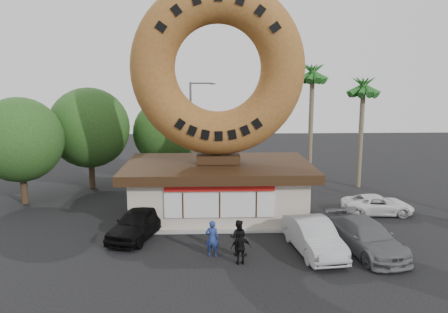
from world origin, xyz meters
name	(u,v)px	position (x,y,z in m)	size (l,w,h in m)	color
ground	(221,253)	(0.00, 0.00, 0.00)	(90.00, 90.00, 0.00)	black
donut_shop	(218,187)	(0.00, 5.98, 1.77)	(11.20, 7.20, 3.80)	#B9AC9E
giant_donut	(218,68)	(0.00, 6.00, 8.90)	(10.21, 10.21, 2.60)	#995D2C
tree_west	(89,128)	(-9.50, 13.00, 4.64)	(6.00, 6.00, 7.65)	#473321
tree_mid	(166,132)	(-4.00, 15.00, 4.02)	(5.20, 5.20, 6.63)	#473321
tree_far	(20,140)	(-13.00, 9.00, 4.33)	(5.60, 5.60, 7.14)	#473321
palm_near	(313,77)	(7.50, 14.00, 8.41)	(2.60, 2.60, 9.75)	#726651
palm_far	(363,89)	(11.00, 12.50, 7.48)	(2.60, 2.60, 8.75)	#726651
street_lamp	(193,125)	(-1.86, 16.00, 4.48)	(2.11, 0.20, 8.00)	#59595E
person_left	(212,238)	(-0.45, -0.30, 0.88)	(0.64, 0.42, 1.77)	navy
person_center	(238,238)	(0.80, -0.21, 0.88)	(0.85, 0.66, 1.75)	black
person_right	(241,248)	(0.84, -1.24, 0.79)	(0.93, 0.39, 1.59)	black
car_black	(138,223)	(-4.36, 2.38, 0.79)	(1.87, 4.65, 1.58)	black
car_silver	(314,236)	(4.47, -0.02, 0.81)	(1.71, 4.89, 1.61)	#9FA1A4
car_grey	(366,237)	(7.04, -0.10, 0.77)	(2.15, 5.28, 1.53)	slate
car_white	(377,205)	(9.89, 5.78, 0.60)	(1.99, 4.32, 1.20)	silver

